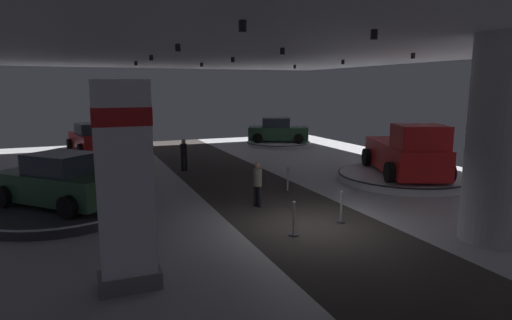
{
  "coord_description": "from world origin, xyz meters",
  "views": [
    {
      "loc": [
        -6.21,
        -10.66,
        4.16
      ],
      "look_at": [
        -0.19,
        3.95,
        1.4
      ],
      "focal_mm": 29.66,
      "sensor_mm": 36.0,
      "label": 1
    }
  ],
  "objects_px": {
    "display_car_deep_left": "(91,139)",
    "visitor_walking_far": "(257,182)",
    "display_platform_deep_right": "(278,143)",
    "pickup_truck_mid_right": "(407,154)",
    "display_car_mid_left": "(60,182)",
    "display_platform_mid_right": "(403,177)",
    "column_right": "(499,140)",
    "visitor_walking_near": "(184,153)",
    "display_car_deep_right": "(278,131)",
    "display_platform_deep_left": "(92,152)",
    "display_platform_mid_left": "(61,209)",
    "brand_sign_pylon": "(125,185)"
  },
  "relations": [
    {
      "from": "pickup_truck_mid_right",
      "to": "visitor_walking_far",
      "type": "xyz_separation_m",
      "value": [
        -7.44,
        -1.03,
        -0.38
      ]
    },
    {
      "from": "display_car_mid_left",
      "to": "column_right",
      "type": "bearing_deg",
      "value": -32.63
    },
    {
      "from": "display_car_mid_left",
      "to": "display_platform_deep_right",
      "type": "bearing_deg",
      "value": 42.06
    },
    {
      "from": "display_car_mid_left",
      "to": "visitor_walking_far",
      "type": "distance_m",
      "value": 6.49
    },
    {
      "from": "display_platform_deep_right",
      "to": "display_car_deep_left",
      "type": "distance_m",
      "value": 12.55
    },
    {
      "from": "visitor_walking_near",
      "to": "visitor_walking_far",
      "type": "xyz_separation_m",
      "value": [
        0.92,
        -7.3,
        0.0
      ]
    },
    {
      "from": "display_car_mid_left",
      "to": "display_platform_mid_right",
      "type": "distance_m",
      "value": 13.88
    },
    {
      "from": "brand_sign_pylon",
      "to": "display_platform_mid_left",
      "type": "height_order",
      "value": "brand_sign_pylon"
    },
    {
      "from": "display_car_mid_left",
      "to": "display_platform_deep_right",
      "type": "relative_size",
      "value": 0.95
    },
    {
      "from": "brand_sign_pylon",
      "to": "display_platform_mid_right",
      "type": "bearing_deg",
      "value": 25.5
    },
    {
      "from": "brand_sign_pylon",
      "to": "display_platform_deep_left",
      "type": "xyz_separation_m",
      "value": [
        -0.26,
        19.15,
        -2.09
      ]
    },
    {
      "from": "brand_sign_pylon",
      "to": "display_car_deep_right",
      "type": "bearing_deg",
      "value": 56.71
    },
    {
      "from": "column_right",
      "to": "display_car_deep_left",
      "type": "relative_size",
      "value": 1.22
    },
    {
      "from": "column_right",
      "to": "display_car_mid_left",
      "type": "height_order",
      "value": "column_right"
    },
    {
      "from": "display_platform_mid_left",
      "to": "display_car_mid_left",
      "type": "xyz_separation_m",
      "value": [
        0.02,
        -0.02,
        0.92
      ]
    },
    {
      "from": "column_right",
      "to": "display_platform_mid_right",
      "type": "relative_size",
      "value": 0.97
    },
    {
      "from": "display_platform_mid_left",
      "to": "display_platform_mid_right",
      "type": "relative_size",
      "value": 0.9
    },
    {
      "from": "column_right",
      "to": "display_platform_deep_right",
      "type": "bearing_deg",
      "value": 81.76
    },
    {
      "from": "display_platform_deep_right",
      "to": "display_car_deep_right",
      "type": "xyz_separation_m",
      "value": [
        -0.03,
        0.01,
        0.87
      ]
    },
    {
      "from": "visitor_walking_near",
      "to": "visitor_walking_far",
      "type": "distance_m",
      "value": 7.36
    },
    {
      "from": "display_platform_mid_left",
      "to": "display_platform_deep_right",
      "type": "relative_size",
      "value": 1.14
    },
    {
      "from": "column_right",
      "to": "display_platform_mid_right",
      "type": "bearing_deg",
      "value": 66.64
    },
    {
      "from": "display_platform_mid_left",
      "to": "display_platform_deep_left",
      "type": "xyz_separation_m",
      "value": [
        1.27,
        12.94,
        -0.06
      ]
    },
    {
      "from": "display_car_deep_right",
      "to": "visitor_walking_far",
      "type": "xyz_separation_m",
      "value": [
        -7.45,
        -14.06,
        -0.11
      ]
    },
    {
      "from": "display_platform_deep_left",
      "to": "visitor_walking_near",
      "type": "distance_m",
      "value": 8.41
    },
    {
      "from": "display_platform_mid_left",
      "to": "visitor_walking_far",
      "type": "bearing_deg",
      "value": -14.68
    },
    {
      "from": "display_platform_mid_right",
      "to": "visitor_walking_far",
      "type": "relative_size",
      "value": 3.57
    },
    {
      "from": "pickup_truck_mid_right",
      "to": "display_car_deep_right",
      "type": "bearing_deg",
      "value": 89.94
    },
    {
      "from": "column_right",
      "to": "visitor_walking_far",
      "type": "relative_size",
      "value": 3.46
    },
    {
      "from": "column_right",
      "to": "display_platform_deep_right",
      "type": "distance_m",
      "value": 19.8
    },
    {
      "from": "display_platform_mid_right",
      "to": "display_car_mid_left",
      "type": "bearing_deg",
      "value": 178.74
    },
    {
      "from": "display_car_deep_left",
      "to": "pickup_truck_mid_right",
      "type": "bearing_deg",
      "value": -47.34
    },
    {
      "from": "display_platform_deep_right",
      "to": "visitor_walking_near",
      "type": "xyz_separation_m",
      "value": [
        -8.4,
        -6.75,
        0.77
      ]
    },
    {
      "from": "pickup_truck_mid_right",
      "to": "display_platform_deep_right",
      "type": "bearing_deg",
      "value": 89.82
    },
    {
      "from": "display_platform_mid_left",
      "to": "brand_sign_pylon",
      "type": "bearing_deg",
      "value": -76.18
    },
    {
      "from": "display_platform_deep_right",
      "to": "display_platform_mid_left",
      "type": "bearing_deg",
      "value": -138.04
    },
    {
      "from": "display_platform_deep_left",
      "to": "pickup_truck_mid_right",
      "type": "bearing_deg",
      "value": -47.39
    },
    {
      "from": "display_car_mid_left",
      "to": "display_platform_deep_right",
      "type": "distance_m",
      "value": 18.56
    },
    {
      "from": "display_platform_deep_right",
      "to": "display_platform_mid_right",
      "type": "height_order",
      "value": "display_platform_mid_right"
    },
    {
      "from": "display_car_deep_left",
      "to": "visitor_walking_far",
      "type": "xyz_separation_m",
      "value": [
        5.03,
        -14.56,
        -0.09
      ]
    },
    {
      "from": "display_car_deep_right",
      "to": "visitor_walking_far",
      "type": "bearing_deg",
      "value": -117.93
    },
    {
      "from": "display_car_mid_left",
      "to": "visitor_walking_near",
      "type": "height_order",
      "value": "display_car_mid_left"
    },
    {
      "from": "display_platform_mid_left",
      "to": "display_platform_deep_right",
      "type": "distance_m",
      "value": 18.54
    },
    {
      "from": "display_platform_mid_left",
      "to": "display_platform_deep_left",
      "type": "distance_m",
      "value": 13.0
    },
    {
      "from": "column_right",
      "to": "visitor_walking_far",
      "type": "height_order",
      "value": "column_right"
    },
    {
      "from": "display_platform_mid_left",
      "to": "display_car_mid_left",
      "type": "distance_m",
      "value": 0.92
    },
    {
      "from": "brand_sign_pylon",
      "to": "display_platform_deep_right",
      "type": "xyz_separation_m",
      "value": [
        12.26,
        18.61,
        -2.07
      ]
    },
    {
      "from": "display_car_mid_left",
      "to": "visitor_walking_near",
      "type": "distance_m",
      "value": 7.81
    },
    {
      "from": "display_platform_deep_right",
      "to": "visitor_walking_far",
      "type": "xyz_separation_m",
      "value": [
        -7.48,
        -14.05,
        0.77
      ]
    },
    {
      "from": "brand_sign_pylon",
      "to": "display_car_mid_left",
      "type": "relative_size",
      "value": 1.0
    }
  ]
}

